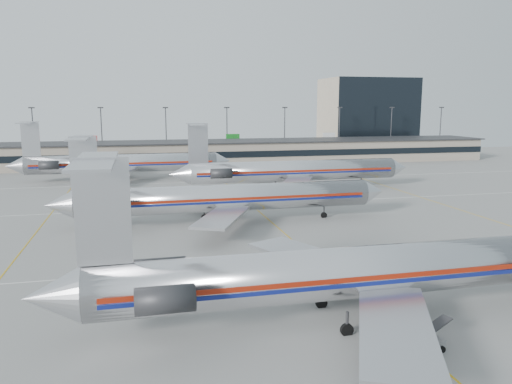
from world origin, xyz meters
name	(u,v)px	position (x,y,z in m)	size (l,w,h in m)	color
ground	(358,296)	(0.00, 0.00, 0.00)	(260.00, 260.00, 0.00)	gray
apron_markings	(316,260)	(0.00, 10.00, 0.01)	(160.00, 0.15, 0.02)	silver
terminal	(203,153)	(0.00, 97.97, 3.16)	(162.00, 17.00, 6.25)	gray
light_mast_row	(197,130)	(0.00, 112.00, 8.58)	(163.60, 0.40, 15.28)	#38383D
distant_building	(367,115)	(62.00, 128.00, 12.50)	(30.00, 20.00, 25.00)	tan
jet_foreground	(361,271)	(-1.72, -3.87, 3.63)	(47.75, 28.12, 12.50)	silver
jet_second_row	(221,198)	(-6.72, 28.49, 3.48)	(45.77, 26.95, 11.98)	silver
jet_third_row	(290,171)	(10.25, 52.16, 3.68)	(46.30, 28.48, 12.66)	silver
jet_back_row	(119,163)	(-21.22, 72.40, 3.66)	(46.06, 28.33, 12.60)	silver
tug_left	(389,362)	(-3.57, -11.82, 0.85)	(2.55, 1.83, 1.87)	#0A113C
belt_loader	(423,343)	(0.04, -9.59, 0.54)	(3.91, 1.99, 2.00)	gray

